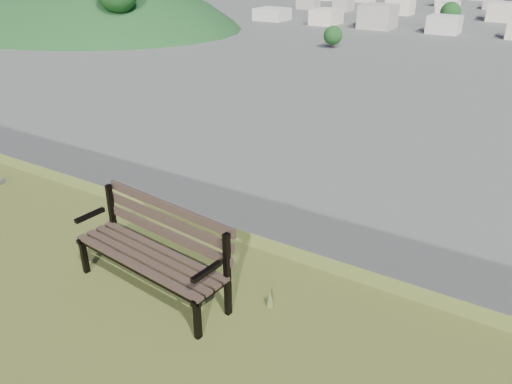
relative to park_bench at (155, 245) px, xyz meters
The scene contains 2 objects.
park_bench is the anchor object (origin of this frame).
green_wooded_hill 220.16m from the park_bench, 139.53° to the left, with size 151.63×121.30×75.81m.
Camera 1 is at (4.33, -0.18, 28.13)m, focal length 35.00 mm.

